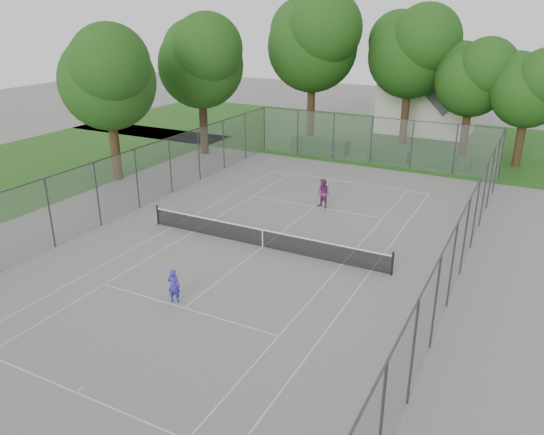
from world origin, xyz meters
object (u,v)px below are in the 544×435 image
at_px(tennis_net, 263,237).
at_px(house, 429,87).
at_px(girl_player, 174,286).
at_px(woman_player, 323,194).

bearing_deg(tennis_net, house, 87.82).
bearing_deg(tennis_net, girl_player, -95.92).
bearing_deg(woman_player, house, 105.33).
bearing_deg(girl_player, house, -107.63).
xyz_separation_m(house, woman_player, (-0.65, -23.93, -3.24)).
height_order(girl_player, woman_player, woman_player).
bearing_deg(girl_player, tennis_net, -110.73).
bearing_deg(tennis_net, woman_player, 85.47).
relative_size(tennis_net, house, 1.26).
distance_m(tennis_net, woman_player, 6.50).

